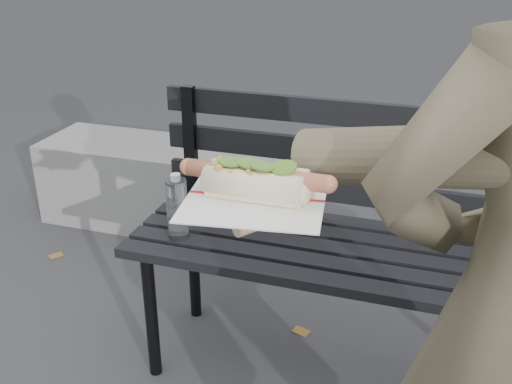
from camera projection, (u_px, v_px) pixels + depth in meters
park_bench at (377, 229)px, 1.80m from camera, size 1.50×0.44×0.88m
concrete_block at (166, 185)px, 2.90m from camera, size 1.20×0.40×0.40m
held_hotdog at (410, 166)px, 0.82m from camera, size 0.63×0.33×0.20m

